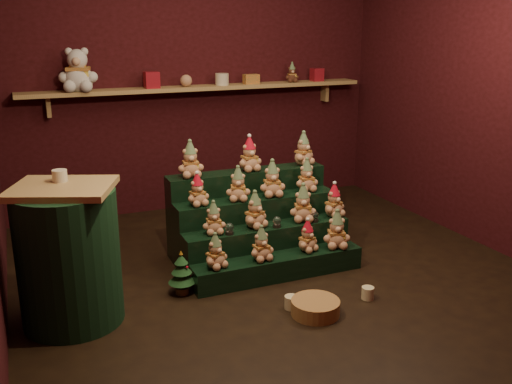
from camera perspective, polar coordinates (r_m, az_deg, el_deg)
name	(u,v)px	position (r m, az deg, el deg)	size (l,w,h in m)	color
ground	(277,274)	(4.64, 2.09, -8.18)	(4.00, 4.00, 0.00)	black
back_wall	(196,76)	(6.15, -6.04, 11.42)	(4.00, 0.10, 2.80)	black
front_wall	(488,157)	(2.57, 22.17, 3.27)	(4.00, 0.10, 2.80)	black
right_wall	(492,88)	(5.44, 22.50, 9.63)	(0.10, 4.00, 2.80)	black
back_shelf	(201,88)	(6.00, -5.50, 10.29)	(3.60, 0.26, 0.24)	#A28351
riser_tier_front	(278,267)	(4.54, 2.25, -7.48)	(1.40, 0.22, 0.18)	black
riser_tier_midfront	(267,247)	(4.69, 1.11, -5.48)	(1.40, 0.22, 0.36)	black
riser_tier_midback	(257,228)	(4.85, 0.06, -3.60)	(1.40, 0.22, 0.54)	black
riser_tier_back	(247,210)	(5.01, -0.93, -1.83)	(1.40, 0.22, 0.72)	black
teddy_0	(215,251)	(4.27, -4.08, -5.90)	(0.19, 0.17, 0.27)	tan
teddy_1	(261,244)	(4.39, 0.54, -5.17)	(0.19, 0.17, 0.27)	tan
teddy_2	(307,236)	(4.58, 5.15, -4.39)	(0.18, 0.16, 0.26)	tan
teddy_3	(337,229)	(4.67, 8.07, -3.71)	(0.22, 0.20, 0.31)	tan
teddy_4	(214,218)	(4.44, -4.26, -2.59)	(0.18, 0.16, 0.26)	tan
teddy_5	(255,210)	(4.55, -0.11, -1.80)	(0.21, 0.19, 0.30)	tan
teddy_6	(303,203)	(4.71, 4.71, -1.10)	(0.22, 0.20, 0.31)	tan
teddy_7	(334,200)	(4.86, 7.80, -0.84)	(0.20, 0.18, 0.28)	tan
teddy_8	(197,190)	(4.54, -5.88, 0.22)	(0.18, 0.17, 0.26)	tan
teddy_9	(238,184)	(4.64, -1.81, 0.81)	(0.20, 0.18, 0.28)	tan
teddy_10	(272,179)	(4.76, 1.63, 1.35)	(0.22, 0.20, 0.30)	tan
teddy_11	(307,175)	(4.93, 5.08, 1.68)	(0.20, 0.18, 0.28)	tan
teddy_12	(190,159)	(4.70, -6.58, 3.27)	(0.21, 0.19, 0.30)	tan
teddy_13	(249,154)	(4.87, -0.67, 3.81)	(0.21, 0.19, 0.29)	tan
teddy_14	(303,149)	(5.10, 4.76, 4.34)	(0.21, 0.19, 0.29)	tan
snow_globe_a	(229,229)	(4.43, -2.68, -3.69)	(0.07, 0.07, 0.09)	black
snow_globe_b	(277,222)	(4.58, 2.11, -3.01)	(0.07, 0.07, 0.09)	black
snow_globe_c	(314,216)	(4.73, 5.86, -2.44)	(0.07, 0.07, 0.09)	black
side_table	(69,256)	(3.96, -18.22, -6.07)	(0.77, 0.71, 0.95)	#A28351
table_ornament	(60,176)	(3.90, -19.04, 1.56)	(0.10, 0.10, 0.08)	beige
mini_christmas_tree	(182,273)	(4.29, -7.44, -8.01)	(0.20, 0.20, 0.34)	#4E361B
mug_left	(291,302)	(4.10, 3.53, -10.95)	(0.09, 0.09, 0.09)	beige
mug_right	(368,293)	(4.30, 11.11, -9.88)	(0.09, 0.09, 0.09)	beige
wicker_basket	(315,307)	(4.03, 5.96, -11.40)	(0.34, 0.34, 0.11)	olive
white_bear	(78,64)	(5.69, -17.41, 12.11)	(0.36, 0.32, 0.50)	silver
brown_bear	(292,73)	(6.34, 3.62, 11.83)	(0.15, 0.13, 0.21)	#522A1B
gift_tin_red_a	(152,80)	(5.83, -10.40, 10.96)	(0.14, 0.14, 0.16)	maroon
gift_tin_cream	(222,79)	(6.03, -3.42, 11.19)	(0.14, 0.14, 0.12)	beige
gift_tin_red_b	(317,75)	(6.50, 6.11, 11.59)	(0.12, 0.12, 0.14)	maroon
shelf_plush_ball	(186,81)	(5.92, -7.01, 10.99)	(0.12, 0.12, 0.12)	tan
scarf_gift_box	(251,79)	(6.15, -0.49, 11.23)	(0.16, 0.10, 0.10)	orange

